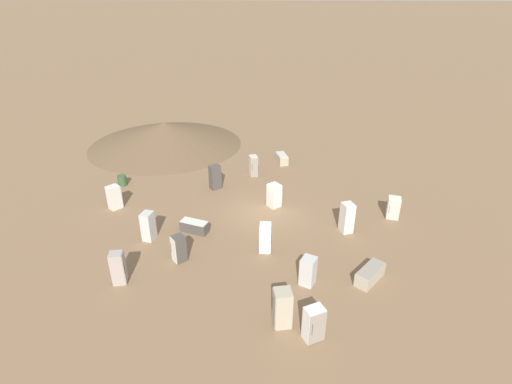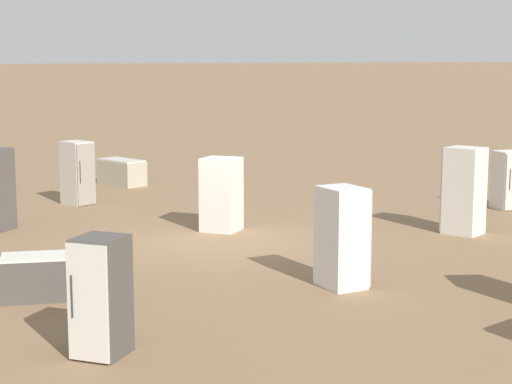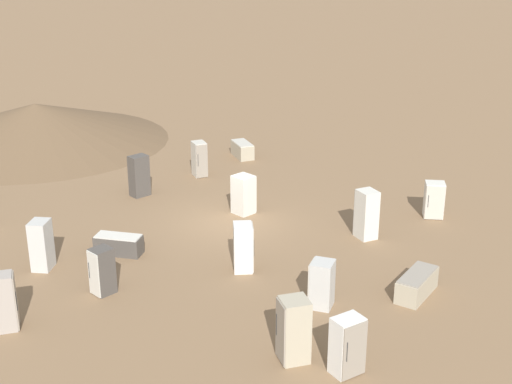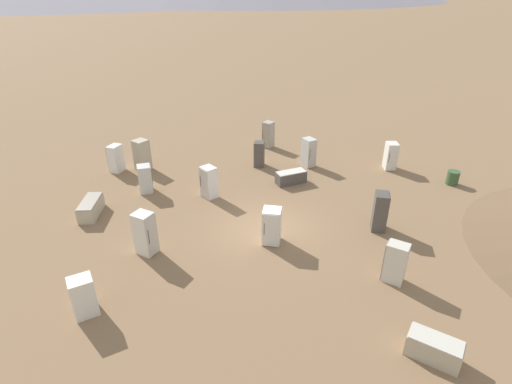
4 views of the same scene
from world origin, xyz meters
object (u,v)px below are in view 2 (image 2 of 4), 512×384
at_px(discarded_fridge_15, 222,194).
at_px(discarded_fridge_2, 77,173).
at_px(discarded_fridge_5, 464,191).
at_px(discarded_fridge_11, 101,297).
at_px(discarded_fridge_1, 342,237).
at_px(discarded_fridge_7, 511,180).
at_px(discarded_fridge_0, 122,172).
at_px(discarded_fridge_4, 54,276).

bearing_deg(discarded_fridge_15, discarded_fridge_2, 160.27).
xyz_separation_m(discarded_fridge_5, discarded_fridge_11, (-9.08, -3.66, -0.16)).
bearing_deg(discarded_fridge_1, discarded_fridge_7, 117.75).
xyz_separation_m(discarded_fridge_2, discarded_fridge_5, (6.14, -7.38, 0.12)).
relative_size(discarded_fridge_7, discarded_fridge_15, 0.91).
distance_m(discarded_fridge_0, discarded_fridge_4, 11.94).
distance_m(discarded_fridge_1, discarded_fridge_4, 4.60).
relative_size(discarded_fridge_1, discarded_fridge_11, 1.09).
relative_size(discarded_fridge_0, discarded_fridge_15, 1.05).
bearing_deg(discarded_fridge_2, discarded_fridge_7, 129.69).
bearing_deg(discarded_fridge_2, discarded_fridge_0, -146.71).
relative_size(discarded_fridge_2, discarded_fridge_15, 1.02).
bearing_deg(discarded_fridge_0, discarded_fridge_7, -66.95).
xyz_separation_m(discarded_fridge_1, discarded_fridge_2, (-1.52, 9.74, -0.02)).
height_order(discarded_fridge_0, discarded_fridge_2, discarded_fridge_2).
relative_size(discarded_fridge_0, discarded_fridge_2, 1.03).
xyz_separation_m(discarded_fridge_0, discarded_fridge_2, (-2.10, -2.72, 0.43)).
xyz_separation_m(discarded_fridge_0, discarded_fridge_7, (7.13, -8.33, 0.34)).
distance_m(discarded_fridge_1, discarded_fridge_7, 8.75).
distance_m(discarded_fridge_5, discarded_fridge_7, 3.56).
distance_m(discarded_fridge_4, discarded_fridge_5, 8.98).
bearing_deg(discarded_fridge_15, discarded_fridge_11, -77.22).
bearing_deg(discarded_fridge_5, discarded_fridge_11, -179.87).
height_order(discarded_fridge_0, discarded_fridge_11, discarded_fridge_11).
bearing_deg(discarded_fridge_7, discarded_fridge_15, 3.92).
height_order(discarded_fridge_0, discarded_fridge_7, discarded_fridge_7).
bearing_deg(discarded_fridge_1, discarded_fridge_2, -171.56).
height_order(discarded_fridge_7, discarded_fridge_11, discarded_fridge_11).
xyz_separation_m(discarded_fridge_11, discarded_fridge_15, (4.73, 6.35, 0.03)).
xyz_separation_m(discarded_fridge_2, discarded_fridge_11, (-2.94, -11.04, -0.05)).
distance_m(discarded_fridge_1, discarded_fridge_15, 5.05).
xyz_separation_m(discarded_fridge_0, discarded_fridge_1, (-0.58, -12.45, 0.45)).
height_order(discarded_fridge_5, discarded_fridge_11, discarded_fridge_5).
relative_size(discarded_fridge_4, discarded_fridge_5, 0.96).
bearing_deg(discarded_fridge_2, discarded_fridge_11, 56.06).
distance_m(discarded_fridge_4, discarded_fridge_11, 2.89).
bearing_deg(discarded_fridge_5, discarded_fridge_15, 126.48).
distance_m(discarded_fridge_1, discarded_fridge_5, 5.19).
bearing_deg(discarded_fridge_5, discarded_fridge_7, 8.04).
bearing_deg(discarded_fridge_0, discarded_fridge_15, -109.94).
height_order(discarded_fridge_2, discarded_fridge_7, discarded_fridge_2).
relative_size(discarded_fridge_7, discarded_fridge_11, 0.94).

